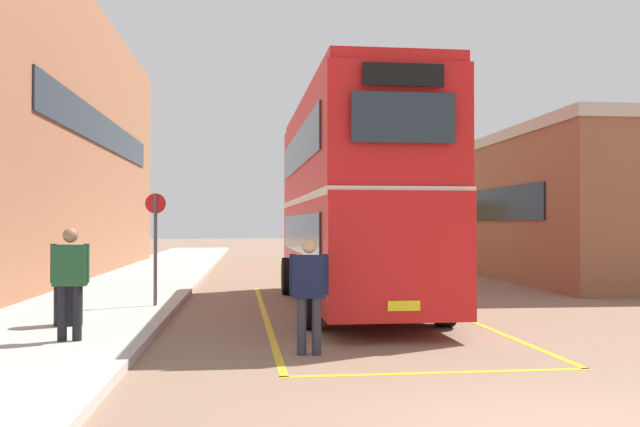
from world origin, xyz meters
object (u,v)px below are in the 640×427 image
Objects in this scene: pedestrian_boarding at (309,287)px; bus_stop_sign at (155,237)px; pedestrian_waiting_near at (70,275)px; double_decker_bus at (351,198)px; single_deck_bus at (361,229)px; litter_bin at (68,297)px.

pedestrian_boarding is 6.02m from bus_stop_sign.
bus_stop_sign is (0.67, 4.48, 0.48)m from pedestrian_waiting_near.
double_decker_bus reaches higher than bus_stop_sign.
bus_stop_sign is at bearing 81.45° from pedestrian_waiting_near.
pedestrian_waiting_near is at bearing 168.20° from pedestrian_boarding.
single_deck_bus is 5.28× the size of pedestrian_waiting_near.
bus_stop_sign is (1.13, 2.78, 0.98)m from litter_bin.
single_deck_bus is 26.08m from pedestrian_waiting_near.
litter_bin is (-5.49, -3.13, -1.87)m from double_decker_bus.
single_deck_bus reaches higher than bus_stop_sign.
litter_bin is 0.41× the size of bus_stop_sign.
pedestrian_waiting_near reaches higher than litter_bin.
pedestrian_boarding is at bearing -11.80° from pedestrian_waiting_near.
single_deck_bus is at bearing 68.81° from litter_bin.
double_decker_bus is 1.11× the size of single_deck_bus.
double_decker_bus is 10.18× the size of litter_bin.
litter_bin is at bearing -111.19° from single_deck_bus.
pedestrian_boarding is at bearing -100.82° from single_deck_bus.
pedestrian_boarding is 1.74× the size of litter_bin.
pedestrian_boarding is at bearing -104.49° from double_decker_bus.
pedestrian_waiting_near is at bearing -136.14° from double_decker_bus.
pedestrian_boarding is (-4.86, -25.42, -0.64)m from single_deck_bus.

